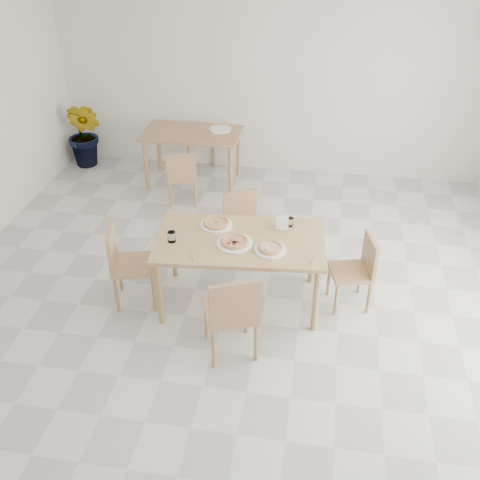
% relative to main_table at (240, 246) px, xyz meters
% --- Properties ---
extents(main_table, '(1.69, 1.06, 0.75)m').
position_rel_main_table_xyz_m(main_table, '(0.00, 0.00, 0.00)').
color(main_table, tan).
rests_on(main_table, ground).
extents(chair_south, '(0.58, 0.58, 0.90)m').
position_rel_main_table_xyz_m(chair_south, '(0.06, -0.79, -0.15)').
color(chair_south, tan).
rests_on(chair_south, ground).
extents(chair_north, '(0.51, 0.51, 0.77)m').
position_rel_main_table_xyz_m(chair_north, '(-0.11, 0.84, -0.23)').
color(chair_north, tan).
rests_on(chair_north, ground).
extents(chair_west, '(0.52, 0.52, 0.86)m').
position_rel_main_table_xyz_m(chair_west, '(-1.12, -0.17, -0.18)').
color(chair_west, tan).
rests_on(chair_west, ground).
extents(chair_east, '(0.46, 0.46, 0.77)m').
position_rel_main_table_xyz_m(chair_east, '(1.15, 0.16, -0.23)').
color(chair_east, tan).
rests_on(chair_east, ground).
extents(plate_margherita, '(0.32, 0.32, 0.02)m').
position_rel_main_table_xyz_m(plate_margherita, '(-0.27, 0.21, 0.08)').
color(plate_margherita, white).
rests_on(plate_margherita, main_table).
extents(plate_mushroom, '(0.30, 0.30, 0.02)m').
position_rel_main_table_xyz_m(plate_mushroom, '(0.31, -0.15, 0.08)').
color(plate_mushroom, white).
rests_on(plate_mushroom, main_table).
extents(plate_pepperoni, '(0.35, 0.35, 0.02)m').
position_rel_main_table_xyz_m(plate_pepperoni, '(-0.03, -0.10, 0.08)').
color(plate_pepperoni, white).
rests_on(plate_pepperoni, main_table).
extents(pizza_margherita, '(0.30, 0.30, 0.03)m').
position_rel_main_table_xyz_m(pizza_margherita, '(-0.27, 0.21, 0.11)').
color(pizza_margherita, '#F0AB71').
rests_on(pizza_margherita, plate_margherita).
extents(pizza_mushroom, '(0.29, 0.29, 0.03)m').
position_rel_main_table_xyz_m(pizza_mushroom, '(0.31, -0.15, 0.11)').
color(pizza_mushroom, '#F0AB71').
rests_on(pizza_mushroom, plate_mushroom).
extents(pizza_pepperoni, '(0.33, 0.33, 0.03)m').
position_rel_main_table_xyz_m(pizza_pepperoni, '(-0.03, -0.10, 0.11)').
color(pizza_pepperoni, '#F0AB71').
rests_on(pizza_pepperoni, plate_pepperoni).
extents(tumbler_a, '(0.07, 0.07, 0.09)m').
position_rel_main_table_xyz_m(tumbler_a, '(0.45, 0.33, 0.12)').
color(tumbler_a, white).
rests_on(tumbler_a, main_table).
extents(tumbler_b, '(0.08, 0.08, 0.10)m').
position_rel_main_table_xyz_m(tumbler_b, '(-0.63, -0.14, 0.13)').
color(tumbler_b, white).
rests_on(tumbler_b, main_table).
extents(napkin_holder, '(0.13, 0.07, 0.14)m').
position_rel_main_table_xyz_m(napkin_holder, '(0.38, 0.24, 0.14)').
color(napkin_holder, silver).
rests_on(napkin_holder, main_table).
extents(fork_a, '(0.07, 0.19, 0.01)m').
position_rel_main_table_xyz_m(fork_a, '(-0.39, -0.34, 0.08)').
color(fork_a, silver).
rests_on(fork_a, main_table).
extents(fork_b, '(0.05, 0.17, 0.01)m').
position_rel_main_table_xyz_m(fork_b, '(0.70, -0.26, 0.08)').
color(fork_b, silver).
rests_on(fork_b, main_table).
extents(second_table, '(1.32, 0.76, 0.75)m').
position_rel_main_table_xyz_m(second_table, '(-1.09, 2.57, -0.02)').
color(second_table, tan).
rests_on(second_table, ground).
extents(chair_back_s, '(0.47, 0.47, 0.78)m').
position_rel_main_table_xyz_m(chair_back_s, '(-1.07, 1.87, -0.22)').
color(chair_back_s, tan).
rests_on(chair_back_s, ground).
extents(chair_back_n, '(0.53, 0.53, 0.90)m').
position_rel_main_table_xyz_m(chair_back_n, '(-1.16, 3.36, -0.15)').
color(chair_back_n, tan).
rests_on(chair_back_n, ground).
extents(plate_empty, '(0.31, 0.31, 0.02)m').
position_rel_main_table_xyz_m(plate_empty, '(-0.73, 2.71, 0.08)').
color(plate_empty, white).
rests_on(plate_empty, second_table).
extents(potted_plant, '(0.69, 0.63, 1.00)m').
position_rel_main_table_xyz_m(potted_plant, '(-2.77, 2.82, -0.17)').
color(potted_plant, '#1E6720').
rests_on(potted_plant, ground).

